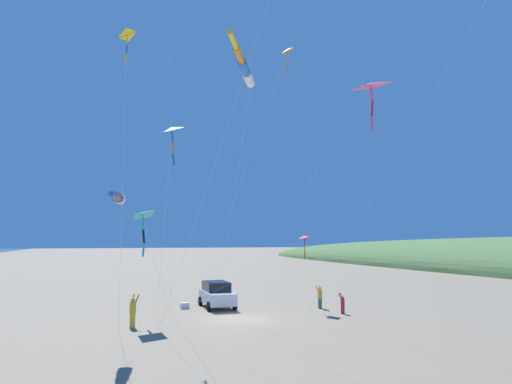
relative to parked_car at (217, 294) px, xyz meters
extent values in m
plane|color=gray|center=(-0.14, 4.97, -0.95)|extent=(600.00, 600.00, 0.00)
cube|color=silver|center=(0.00, 0.10, -0.20)|extent=(1.96, 4.35, 0.84)
cube|color=black|center=(-0.01, -0.24, 0.56)|extent=(1.70, 2.62, 0.68)
cylinder|color=black|center=(-0.88, 1.59, -0.62)|extent=(0.24, 0.67, 0.66)
cylinder|color=black|center=(0.97, 1.54, -0.62)|extent=(0.24, 0.67, 0.66)
cylinder|color=black|center=(-0.96, -1.34, -0.62)|extent=(0.24, 0.67, 0.66)
cylinder|color=black|center=(0.89, -1.39, -0.62)|extent=(0.24, 0.67, 0.66)
cube|color=white|center=(2.28, -0.33, -0.77)|extent=(0.60, 0.40, 0.36)
cube|color=white|center=(2.28, -0.33, -0.56)|extent=(0.62, 0.42, 0.06)
cube|color=gold|center=(6.40, 5.74, -0.57)|extent=(0.31, 0.33, 0.77)
cylinder|color=gold|center=(6.40, 5.74, 0.13)|extent=(0.50, 0.50, 0.64)
sphere|color=tan|center=(6.40, 5.74, 0.57)|extent=(0.24, 0.24, 0.24)
cylinder|color=gold|center=(6.42, 5.52, 0.61)|extent=(0.32, 0.36, 0.48)
cylinder|color=gold|center=(6.18, 5.73, 0.61)|extent=(0.32, 0.36, 0.48)
cube|color=#3D7F51|center=(-6.88, 2.90, -0.60)|extent=(0.31, 0.25, 0.71)
cylinder|color=gold|center=(-6.88, 2.90, 0.05)|extent=(0.44, 0.44, 0.59)
sphere|color=beige|center=(-6.88, 2.90, 0.46)|extent=(0.22, 0.22, 0.22)
cylinder|color=gold|center=(-6.82, 3.09, 0.50)|extent=(0.36, 0.24, 0.45)
cylinder|color=gold|center=(-6.69, 2.83, 0.50)|extent=(0.36, 0.24, 0.45)
cube|color=#B72833|center=(-7.14, 5.58, -0.67)|extent=(0.22, 0.25, 0.57)
cylinder|color=#B72833|center=(-7.14, 5.58, -0.15)|extent=(0.36, 0.36, 0.47)
sphere|color=beige|center=(-7.14, 5.58, 0.18)|extent=(0.18, 0.18, 0.18)
cylinder|color=#B72833|center=(-6.98, 5.55, 0.21)|extent=(0.21, 0.28, 0.36)
cylinder|color=#B72833|center=(-7.18, 5.42, 0.21)|extent=(0.21, 0.28, 0.36)
pyramid|color=#1EB7C6|center=(5.83, 3.85, 5.52)|extent=(1.88, 2.13, 0.67)
cylinder|color=black|center=(5.80, 3.87, 5.42)|extent=(1.33, 0.73, 0.67)
cylinder|color=#1EB7C6|center=(5.78, 3.91, 4.93)|extent=(0.20, 0.24, 0.82)
cylinder|color=black|center=(5.72, 3.91, 4.12)|extent=(0.26, 0.24, 0.83)
cylinder|color=#1EB7C6|center=(5.71, 3.89, 3.31)|extent=(0.22, 0.19, 0.82)
cylinder|color=white|center=(4.69, 2.16, 2.21)|extent=(2.21, 3.42, 6.31)
pyramid|color=red|center=(-5.67, 2.93, 4.18)|extent=(0.87, 1.18, 0.29)
cylinder|color=black|center=(-5.68, 2.93, 4.12)|extent=(0.95, 0.17, 0.24)
cylinder|color=red|center=(-5.68, 2.94, 3.82)|extent=(0.08, 0.09, 0.49)
cylinder|color=orange|center=(-5.70, 2.93, 3.34)|extent=(0.14, 0.14, 0.49)
cylinder|color=red|center=(-5.70, 2.90, 2.85)|extent=(0.13, 0.12, 0.49)
cylinder|color=white|center=(-1.48, 1.95, 1.57)|extent=(8.40, 1.98, 5.04)
pyramid|color=#EF4C93|center=(-6.16, 10.84, 12.89)|extent=(2.05, 2.24, 0.44)
cylinder|color=black|center=(-6.18, 10.83, 12.78)|extent=(1.41, 0.91, 0.32)
cylinder|color=#EF4C93|center=(-6.20, 10.86, 12.27)|extent=(0.23, 0.25, 0.85)
cylinder|color=red|center=(-6.18, 10.89, 11.43)|extent=(0.22, 0.14, 0.86)
cylinder|color=#EF4C93|center=(-6.16, 10.88, 10.59)|extent=(0.22, 0.20, 0.85)
cylinder|color=white|center=(-3.63, 5.36, 5.88)|extent=(5.12, 10.94, 13.67)
cylinder|color=white|center=(-9.05, 9.44, 9.30)|extent=(7.00, 11.59, 20.51)
pyramid|color=yellow|center=(7.58, 11.96, 13.20)|extent=(0.78, 1.06, 0.37)
cylinder|color=black|center=(7.56, 11.97, 13.14)|extent=(0.80, 0.16, 0.39)
cylinder|color=yellow|center=(7.55, 11.99, 12.88)|extent=(0.11, 0.14, 0.45)
cylinder|color=blue|center=(7.55, 12.04, 12.44)|extent=(0.12, 0.13, 0.45)
cylinder|color=yellow|center=(7.57, 12.06, 12.00)|extent=(0.10, 0.09, 0.44)
cylinder|color=white|center=(7.37, 9.26, 6.08)|extent=(0.38, 5.43, 14.06)
pyramid|color=blue|center=(5.15, 10.01, 9.49)|extent=(1.39, 1.53, 0.46)
cylinder|color=black|center=(5.13, 9.99, 9.41)|extent=(0.93, 0.59, 0.46)
cylinder|color=blue|center=(5.09, 9.99, 9.06)|extent=(0.16, 0.10, 0.59)
cylinder|color=orange|center=(5.05, 9.99, 8.49)|extent=(0.13, 0.12, 0.58)
cylinder|color=blue|center=(5.01, 10.01, 7.91)|extent=(0.19, 0.17, 0.59)
cylinder|color=white|center=(5.10, 7.79, 4.21)|extent=(0.07, 4.41, 10.32)
cylinder|color=white|center=(7.49, 9.15, 5.94)|extent=(0.65, 0.85, 0.56)
cylinder|color=purple|center=(7.61, 9.91, 5.92)|extent=(0.57, 0.84, 0.49)
cylinder|color=green|center=(7.72, 10.66, 5.90)|extent=(0.50, 0.82, 0.41)
cylinder|color=#EF4C93|center=(7.83, 11.41, 5.87)|extent=(0.43, 0.81, 0.34)
cylinder|color=blue|center=(7.95, 12.17, 5.85)|extent=(0.35, 0.80, 0.27)
cylinder|color=white|center=(5.16, 5.59, 2.44)|extent=(4.57, 6.38, 6.78)
cylinder|color=white|center=(4.46, 5.37, 9.04)|extent=(1.65, 7.35, 19.98)
pyramid|color=orange|center=(-1.85, 8.68, 15.21)|extent=(0.70, 1.00, 0.36)
cylinder|color=black|center=(-1.88, 8.67, 15.16)|extent=(0.78, 0.10, 0.38)
cylinder|color=orange|center=(-1.89, 8.67, 14.90)|extent=(0.11, 0.09, 0.43)
cylinder|color=yellow|center=(-1.89, 8.66, 14.48)|extent=(0.12, 0.08, 0.43)
cylinder|color=orange|center=(-1.87, 8.68, 14.05)|extent=(0.11, 0.12, 0.43)
cylinder|color=white|center=(-0.38, 3.48, 7.09)|extent=(2.99, 10.41, 16.08)
cylinder|color=white|center=(0.73, 9.12, 12.98)|extent=(1.23, 1.71, 0.54)
cylinder|color=blue|center=(1.49, 10.59, 12.97)|extent=(1.14, 1.67, 0.44)
cylinder|color=orange|center=(2.25, 12.06, 12.96)|extent=(1.06, 1.63, 0.34)
cylinder|color=yellow|center=(3.01, 13.53, 12.95)|extent=(0.97, 1.58, 0.25)
cylinder|color=white|center=(-0.01, 3.69, 5.95)|extent=(0.73, 9.40, 13.81)
cylinder|color=white|center=(2.58, 11.34, 9.55)|extent=(4.29, 12.54, 21.00)
camera|label=1|loc=(8.69, 32.16, 3.85)|focal=31.43mm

